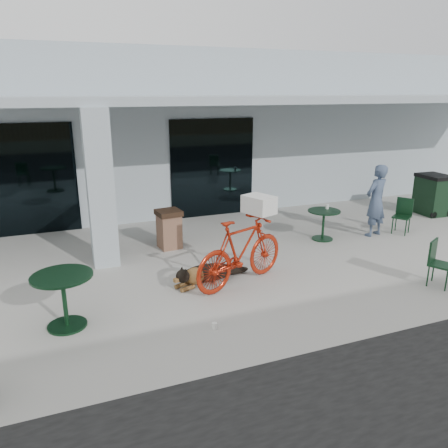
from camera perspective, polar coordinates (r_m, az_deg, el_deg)
name	(u,v)px	position (r m, az deg, el deg)	size (l,w,h in m)	color
ground	(213,299)	(7.57, -1.47, -9.74)	(80.00, 80.00, 0.00)	#A3A099
building	(125,128)	(15.09, -12.82, 12.18)	(22.00, 7.00, 4.50)	#A3B0B8
storefront_glass_left	(15,181)	(11.57, -25.59, 5.09)	(2.80, 0.06, 2.70)	black
storefront_glass_right	(213,168)	(12.23, -1.51, 7.31)	(2.40, 0.06, 2.70)	black
column	(100,189)	(8.90, -15.85, 4.37)	(0.50, 0.50, 3.12)	#A3B0B8
overhang	(157,100)	(10.23, -8.74, 15.70)	(22.00, 2.80, 0.18)	#A3B0B8
bicycle	(241,251)	(7.89, 2.24, -3.59)	(0.59, 2.10, 1.26)	#AD230E
laundry_basket	(259,205)	(7.97, 4.59, 2.55)	(0.55, 0.41, 0.32)	white
dog	(208,272)	(8.13, -2.16, -6.26)	(1.18, 0.39, 0.39)	black
cup_near_dog	(215,326)	(6.69, -1.24, -13.15)	(0.08, 0.08, 0.10)	white
cafe_table_near	(65,301)	(6.98, -20.10, -9.44)	(0.90, 0.90, 0.84)	#12341D
cafe_table_far	(323,225)	(10.62, 12.83, -0.12)	(0.76, 0.76, 0.72)	#12341D
cafe_chair_far_a	(441,264)	(8.79, 26.52, -4.72)	(0.38, 0.42, 0.85)	#12341D
cafe_chair_far_b	(402,216)	(11.65, 22.21, 0.93)	(0.39, 0.43, 0.87)	#12341D
person	(376,201)	(11.13, 19.23, 2.89)	(0.64, 0.42, 1.75)	#41526E
cup_on_table	(327,207)	(10.68, 13.32, 2.23)	(0.08, 0.08, 0.11)	white
trash_receptacle	(169,229)	(9.87, -7.17, -0.66)	(0.51, 0.51, 0.88)	brown
wheeled_bin	(433,194)	(13.84, 25.60, 3.50)	(0.71, 0.90, 1.15)	black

